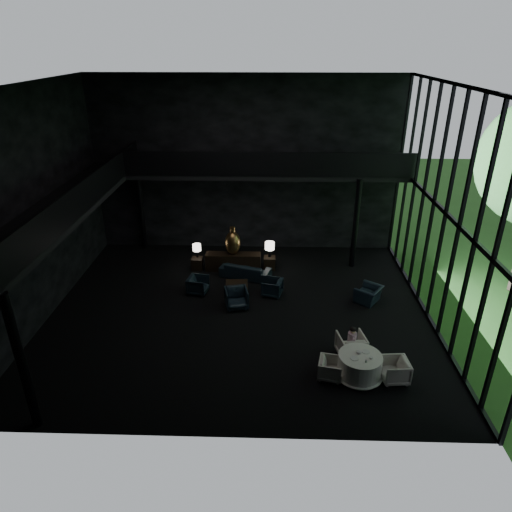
{
  "coord_description": "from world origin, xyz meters",
  "views": [
    {
      "loc": [
        1.05,
        -14.53,
        9.21
      ],
      "look_at": [
        0.6,
        0.5,
        2.08
      ],
      "focal_mm": 32.0,
      "sensor_mm": 36.0,
      "label": 1
    }
  ],
  "objects_px": {
    "child": "(352,335)",
    "bronze_urn": "(233,243)",
    "lounge_armchair_west": "(198,284)",
    "side_table_left": "(197,263)",
    "table_lamp_right": "(270,246)",
    "table_lamp_left": "(197,248)",
    "dining_table": "(359,367)",
    "window_armchair": "(369,293)",
    "sofa": "(245,268)",
    "lounge_armchair_south": "(236,297)",
    "dining_chair_north": "(351,343)",
    "console": "(233,262)",
    "dining_chair_east": "(395,369)",
    "coffee_table": "(237,289)",
    "side_table_right": "(269,263)",
    "dining_chair_west": "(331,369)",
    "lounge_armchair_east": "(272,287)"
  },
  "relations": [
    {
      "from": "side_table_right",
      "to": "dining_chair_west",
      "type": "height_order",
      "value": "dining_chair_west"
    },
    {
      "from": "side_table_left",
      "to": "dining_chair_north",
      "type": "relative_size",
      "value": 0.57
    },
    {
      "from": "bronze_urn",
      "to": "lounge_armchair_west",
      "type": "height_order",
      "value": "bronze_urn"
    },
    {
      "from": "dining_chair_west",
      "to": "table_lamp_left",
      "type": "bearing_deg",
      "value": 47.03
    },
    {
      "from": "table_lamp_right",
      "to": "dining_table",
      "type": "distance_m",
      "value": 7.7
    },
    {
      "from": "console",
      "to": "dining_chair_west",
      "type": "relative_size",
      "value": 3.73
    },
    {
      "from": "dining_chair_north",
      "to": "dining_chair_west",
      "type": "height_order",
      "value": "dining_chair_north"
    },
    {
      "from": "bronze_urn",
      "to": "child",
      "type": "distance_m",
      "value": 7.33
    },
    {
      "from": "console",
      "to": "sofa",
      "type": "bearing_deg",
      "value": -49.85
    },
    {
      "from": "side_table_left",
      "to": "table_lamp_right",
      "type": "xyz_separation_m",
      "value": [
        3.2,
        0.19,
        0.79
      ]
    },
    {
      "from": "side_table_left",
      "to": "lounge_armchair_west",
      "type": "height_order",
      "value": "lounge_armchair_west"
    },
    {
      "from": "lounge_armchair_south",
      "to": "dining_chair_north",
      "type": "bearing_deg",
      "value": -48.73
    },
    {
      "from": "console",
      "to": "side_table_left",
      "type": "bearing_deg",
      "value": 179.43
    },
    {
      "from": "console",
      "to": "table_lamp_right",
      "type": "bearing_deg",
      "value": 7.25
    },
    {
      "from": "dining_chair_west",
      "to": "lounge_armchair_east",
      "type": "bearing_deg",
      "value": 31.52
    },
    {
      "from": "table_lamp_left",
      "to": "lounge_armchair_east",
      "type": "distance_m",
      "value": 4.08
    },
    {
      "from": "sofa",
      "to": "dining_chair_north",
      "type": "relative_size",
      "value": 2.38
    },
    {
      "from": "table_lamp_left",
      "to": "dining_table",
      "type": "relative_size",
      "value": 0.41
    },
    {
      "from": "console",
      "to": "dining_table",
      "type": "bearing_deg",
      "value": -58.18
    },
    {
      "from": "bronze_urn",
      "to": "side_table_left",
      "type": "height_order",
      "value": "bronze_urn"
    },
    {
      "from": "console",
      "to": "window_armchair",
      "type": "bearing_deg",
      "value": -25.27
    },
    {
      "from": "sofa",
      "to": "window_armchair",
      "type": "bearing_deg",
      "value": 176.68
    },
    {
      "from": "bronze_urn",
      "to": "child",
      "type": "bearing_deg",
      "value": -54.51
    },
    {
      "from": "lounge_armchair_west",
      "to": "dining_chair_north",
      "type": "xyz_separation_m",
      "value": [
        5.48,
        -3.87,
        0.08
      ]
    },
    {
      "from": "table_lamp_left",
      "to": "dining_chair_east",
      "type": "height_order",
      "value": "table_lamp_left"
    },
    {
      "from": "dining_chair_east",
      "to": "dining_chair_west",
      "type": "xyz_separation_m",
      "value": [
        -1.89,
        0.06,
        -0.07
      ]
    },
    {
      "from": "bronze_urn",
      "to": "dining_chair_west",
      "type": "bearing_deg",
      "value": -63.96
    },
    {
      "from": "lounge_armchair_south",
      "to": "window_armchair",
      "type": "bearing_deg",
      "value": -6.23
    },
    {
      "from": "side_table_left",
      "to": "coffee_table",
      "type": "relative_size",
      "value": 0.6
    },
    {
      "from": "bronze_urn",
      "to": "dining_chair_north",
      "type": "bearing_deg",
      "value": -54.67
    },
    {
      "from": "dining_chair_west",
      "to": "dining_chair_east",
      "type": "bearing_deg",
      "value": -79.77
    },
    {
      "from": "bronze_urn",
      "to": "lounge_armchair_west",
      "type": "distance_m",
      "value": 2.62
    },
    {
      "from": "table_lamp_right",
      "to": "sofa",
      "type": "relative_size",
      "value": 0.32
    },
    {
      "from": "console",
      "to": "side_table_right",
      "type": "bearing_deg",
      "value": 5.59
    },
    {
      "from": "table_lamp_right",
      "to": "dining_chair_west",
      "type": "relative_size",
      "value": 1.08
    },
    {
      "from": "sofa",
      "to": "dining_table",
      "type": "distance_m",
      "value": 7.32
    },
    {
      "from": "child",
      "to": "bronze_urn",
      "type": "bearing_deg",
      "value": -54.51
    },
    {
      "from": "console",
      "to": "lounge_armchair_south",
      "type": "xyz_separation_m",
      "value": [
        0.36,
        -3.14,
        0.08
      ]
    },
    {
      "from": "dining_chair_east",
      "to": "table_lamp_right",
      "type": "bearing_deg",
      "value": -157.25
    },
    {
      "from": "lounge_armchair_south",
      "to": "dining_chair_west",
      "type": "relative_size",
      "value": 1.42
    },
    {
      "from": "table_lamp_left",
      "to": "dining_table",
      "type": "height_order",
      "value": "table_lamp_left"
    },
    {
      "from": "side_table_left",
      "to": "table_lamp_right",
      "type": "bearing_deg",
      "value": 3.35
    },
    {
      "from": "window_armchair",
      "to": "dining_chair_north",
      "type": "height_order",
      "value": "dining_chair_north"
    },
    {
      "from": "console",
      "to": "dining_chair_east",
      "type": "bearing_deg",
      "value": -53.1
    },
    {
      "from": "side_table_right",
      "to": "window_armchair",
      "type": "xyz_separation_m",
      "value": [
        3.84,
        -2.72,
        0.11
      ]
    },
    {
      "from": "sofa",
      "to": "lounge_armchair_east",
      "type": "bearing_deg",
      "value": 145.31
    },
    {
      "from": "coffee_table",
      "to": "dining_chair_north",
      "type": "distance_m",
      "value": 5.55
    },
    {
      "from": "window_armchair",
      "to": "lounge_armchair_west",
      "type": "bearing_deg",
      "value": -58.22
    },
    {
      "from": "console",
      "to": "lounge_armchair_south",
      "type": "distance_m",
      "value": 3.16
    },
    {
      "from": "table_lamp_left",
      "to": "window_armchair",
      "type": "xyz_separation_m",
      "value": [
        7.04,
        -2.7,
        -0.58
      ]
    }
  ]
}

